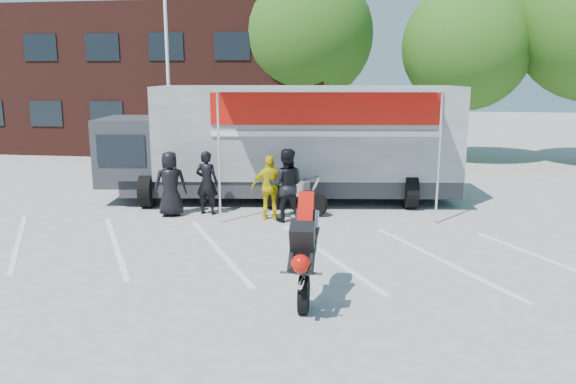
% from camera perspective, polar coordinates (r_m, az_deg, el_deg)
% --- Properties ---
extents(ground, '(100.00, 100.00, 0.00)m').
position_cam_1_polar(ground, '(11.25, 2.50, -7.92)').
color(ground, '#ACACA7').
rests_on(ground, ground).
extents(parking_bay_lines, '(18.09, 13.33, 0.01)m').
position_cam_1_polar(parking_bay_lines, '(12.19, 2.99, -6.31)').
color(parking_bay_lines, white).
rests_on(parking_bay_lines, ground).
extents(office_building, '(18.00, 8.00, 7.00)m').
position_cam_1_polar(office_building, '(30.60, -13.06, 11.01)').
color(office_building, '#401A14').
rests_on(office_building, ground).
extents(flagpole, '(1.61, 0.12, 8.00)m').
position_cam_1_polar(flagpole, '(21.82, -11.59, 14.92)').
color(flagpole, white).
rests_on(flagpole, ground).
extents(tree_left, '(6.12, 6.12, 8.64)m').
position_cam_1_polar(tree_left, '(26.76, 1.86, 15.65)').
color(tree_left, '#382314').
rests_on(tree_left, ground).
extents(tree_mid, '(5.44, 5.44, 7.68)m').
position_cam_1_polar(tree_mid, '(25.86, 17.66, 13.87)').
color(tree_mid, '#382314').
rests_on(tree_mid, ground).
extents(transporter_truck, '(11.46, 6.59, 3.46)m').
position_cam_1_polar(transporter_truck, '(17.35, 0.27, -0.80)').
color(transporter_truck, '#9B9EA4').
rests_on(transporter_truck, ground).
extents(parked_motorcycle, '(2.32, 1.73, 1.17)m').
position_cam_1_polar(parked_motorcycle, '(15.84, 0.59, -2.03)').
color(parked_motorcycle, '#A5A5A9').
rests_on(parked_motorcycle, ground).
extents(stunt_bike_rider, '(0.88, 1.80, 2.09)m').
position_cam_1_polar(stunt_bike_rider, '(9.99, 1.97, -10.53)').
color(stunt_bike_rider, black).
rests_on(stunt_bike_rider, ground).
extents(spectator_leather_a, '(1.01, 0.82, 1.78)m').
position_cam_1_polar(spectator_leather_a, '(15.56, -11.86, 0.83)').
color(spectator_leather_a, black).
rests_on(spectator_leather_a, ground).
extents(spectator_leather_b, '(0.69, 0.50, 1.77)m').
position_cam_1_polar(spectator_leather_b, '(15.58, -8.24, 0.95)').
color(spectator_leather_b, black).
rests_on(spectator_leather_b, ground).
extents(spectator_leather_c, '(1.00, 0.82, 1.93)m').
position_cam_1_polar(spectator_leather_c, '(14.65, -0.20, 0.69)').
color(spectator_leather_c, black).
rests_on(spectator_leather_c, ground).
extents(spectator_hivis, '(1.07, 0.61, 1.72)m').
position_cam_1_polar(spectator_hivis, '(14.89, -1.81, 0.47)').
color(spectator_hivis, yellow).
rests_on(spectator_hivis, ground).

